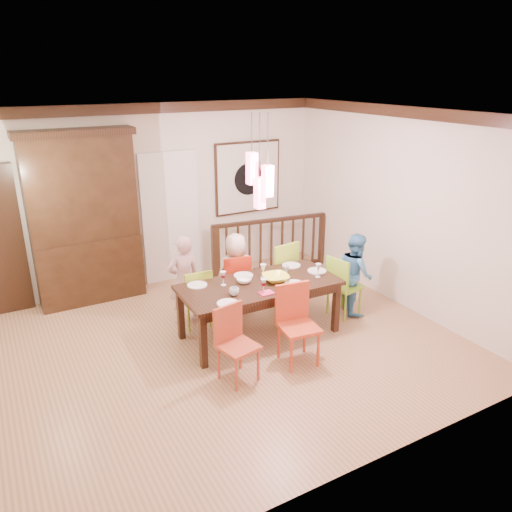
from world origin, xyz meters
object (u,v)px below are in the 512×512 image
dining_table (259,289)px  person_end_right (355,273)px  chair_end_right (345,281)px  person_far_left (184,280)px  chair_far_left (195,293)px  china_hutch (84,219)px  person_far_mid (236,273)px  balustrade (271,244)px

dining_table → person_end_right: person_end_right is taller
person_end_right → chair_end_right: bearing=112.7°
chair_end_right → person_end_right: (0.19, 0.01, 0.08)m
person_far_left → chair_far_left: bearing=119.7°
china_hutch → person_far_mid: china_hutch is taller
balustrade → person_far_left: size_ratio=1.71×
chair_far_left → person_far_mid: 0.72m
chair_far_left → china_hutch: china_hutch is taller
china_hutch → balustrade: (3.03, -0.35, -0.80)m
balustrade → dining_table: bearing=-117.3°
dining_table → person_far_left: 1.10m
dining_table → chair_far_left: (-0.64, 0.67, -0.18)m
dining_table → balustrade: (1.33, 1.91, -0.17)m
balustrade → person_end_right: person_end_right is taller
china_hutch → chair_end_right: bearing=-36.9°
chair_end_right → balustrade: (-0.05, 1.97, -0.01)m
balustrade → person_far_mid: bearing=-131.1°
chair_end_right → person_end_right: 0.21m
person_far_left → person_end_right: 2.46m
balustrade → person_far_left: 2.33m
person_far_mid → china_hutch: bearing=-28.5°
person_far_left → person_end_right: person_far_left is taller
chair_end_right → china_hutch: size_ratio=0.35×
dining_table → person_far_mid: (0.06, 0.79, -0.07)m
dining_table → person_end_right: 1.57m
chair_far_left → balustrade: size_ratio=0.39×
chair_end_right → person_far_mid: person_far_mid is taller
dining_table → person_far_mid: bearing=87.1°
chair_far_left → china_hutch: (-1.06, 1.58, 0.81)m
china_hutch → person_far_mid: (1.76, -1.46, -0.70)m
chair_far_left → person_end_right: bearing=164.6°
balustrade → person_end_right: (0.25, -1.96, 0.10)m
dining_table → person_far_left: (-0.73, 0.82, -0.02)m
chair_end_right → person_far_mid: size_ratio=0.75×
person_far_mid → chair_far_left: bearing=20.9°
dining_table → balustrade: 2.33m
chair_end_right → person_far_left: size_ratio=0.70×
chair_end_right → balustrade: balustrade is taller
person_far_mid → person_end_right: same height
balustrade → person_far_mid: (-1.26, -1.11, 0.10)m
chair_end_right → person_end_right: person_end_right is taller
chair_far_left → chair_end_right: chair_end_right is taller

